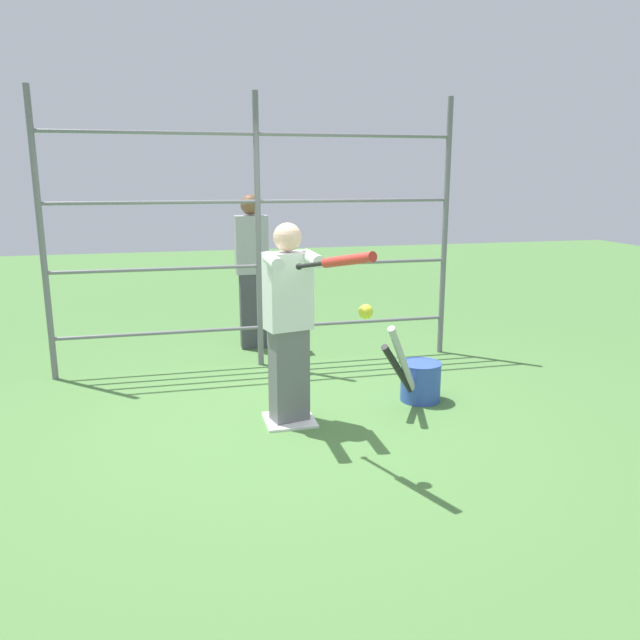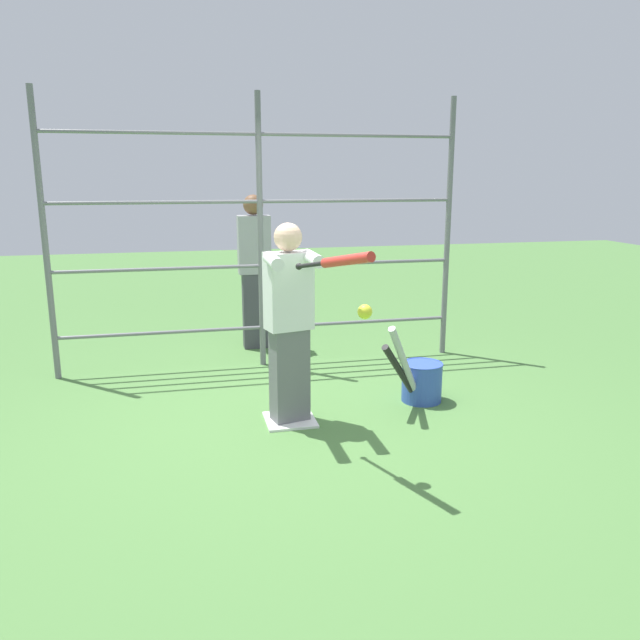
% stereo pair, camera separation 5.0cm
% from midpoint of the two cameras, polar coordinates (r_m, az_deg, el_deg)
% --- Properties ---
extents(ground_plane, '(24.00, 24.00, 0.00)m').
position_cam_midpoint_polar(ground_plane, '(5.15, -2.47, -9.20)').
color(ground_plane, '#4C7A3D').
extents(home_plate, '(0.40, 0.40, 0.02)m').
position_cam_midpoint_polar(home_plate, '(5.15, -2.47, -9.10)').
color(home_plate, white).
rests_on(home_plate, ground).
extents(fence_backstop, '(4.13, 0.06, 2.75)m').
position_cam_midpoint_polar(fence_backstop, '(6.37, -5.25, 7.84)').
color(fence_backstop, slate).
rests_on(fence_backstop, ground).
extents(batter, '(0.40, 0.60, 1.60)m').
position_cam_midpoint_polar(batter, '(4.87, -2.53, 0.20)').
color(batter, slate).
rests_on(batter, ground).
extents(baseball_bat_swinging, '(0.34, 0.83, 0.22)m').
position_cam_midpoint_polar(baseball_bat_swinging, '(3.95, 2.22, 5.42)').
color(baseball_bat_swinging, black).
extents(softball_in_flight, '(0.10, 0.10, 0.10)m').
position_cam_midpoint_polar(softball_in_flight, '(4.00, 4.48, 0.76)').
color(softball_in_flight, yellow).
extents(bat_bucket, '(0.67, 0.61, 0.79)m').
position_cam_midpoint_polar(bat_bucket, '(5.56, 9.37, -5.45)').
color(bat_bucket, '#3351B2').
rests_on(bat_bucket, ground).
extents(bystander_behind_fence, '(0.36, 0.22, 1.74)m').
position_cam_midpoint_polar(bystander_behind_fence, '(7.12, -5.79, 4.61)').
color(bystander_behind_fence, '#3F3F47').
rests_on(bystander_behind_fence, ground).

